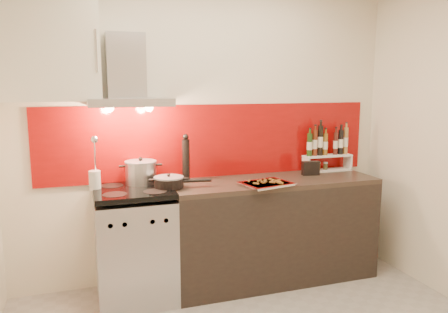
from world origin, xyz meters
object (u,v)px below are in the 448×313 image
object	(u,v)px
range_stove	(135,246)
stock_pot	(141,172)
counter	(272,229)
pepper_mill	(186,159)
baking_tray	(266,183)
saute_pan	(170,182)

from	to	relation	value
range_stove	stock_pot	world-z (taller)	stock_pot
counter	pepper_mill	distance (m)	0.99
pepper_mill	baking_tray	xyz separation A→B (m)	(0.59, -0.35, -0.18)
baking_tray	stock_pot	bearing A→B (deg)	160.07
saute_pan	pepper_mill	world-z (taller)	pepper_mill
stock_pot	baking_tray	distance (m)	1.03
range_stove	baking_tray	bearing A→B (deg)	-10.19
pepper_mill	saute_pan	bearing A→B (deg)	-131.95
stock_pot	baking_tray	xyz separation A→B (m)	(0.96, -0.35, -0.09)
counter	pepper_mill	xyz separation A→B (m)	(-0.74, 0.15, 0.65)
counter	stock_pot	distance (m)	1.25
counter	stock_pot	xyz separation A→B (m)	(-1.11, 0.16, 0.55)
stock_pot	saute_pan	bearing A→B (deg)	-45.52
stock_pot	pepper_mill	xyz separation A→B (m)	(0.38, -0.00, 0.09)
range_stove	stock_pot	xyz separation A→B (m)	(0.09, 0.16, 0.56)
saute_pan	pepper_mill	xyz separation A→B (m)	(0.18, 0.20, 0.14)
saute_pan	baking_tray	distance (m)	0.78
counter	saute_pan	xyz separation A→B (m)	(-0.92, -0.05, 0.50)
counter	pepper_mill	bearing A→B (deg)	168.24
range_stove	counter	xyz separation A→B (m)	(1.20, 0.00, 0.01)
stock_pot	pepper_mill	world-z (taller)	pepper_mill
stock_pot	saute_pan	world-z (taller)	stock_pot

